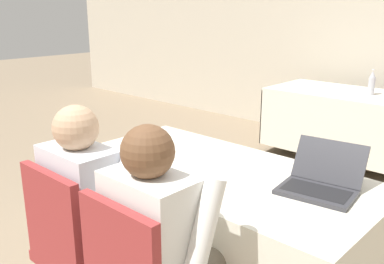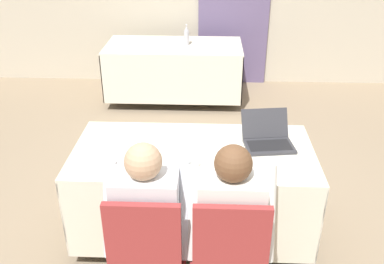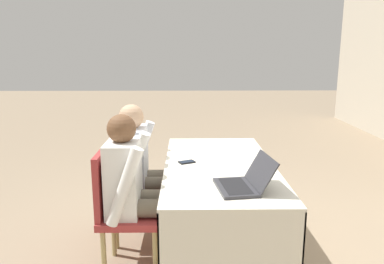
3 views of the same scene
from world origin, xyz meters
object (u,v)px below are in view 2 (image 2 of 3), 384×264
(chair_near_left, at_px, (148,248))
(person_white_shirt, at_px, (230,217))
(laptop, at_px, (268,139))
(cell_phone, at_px, (186,169))
(water_bottle, at_px, (186,36))
(person_checkered_shirt, at_px, (149,214))
(chair_near_right, at_px, (229,251))

(chair_near_left, height_order, person_white_shirt, person_white_shirt)
(laptop, relative_size, cell_phone, 2.69)
(laptop, xyz_separation_m, cell_phone, (-0.56, -0.35, -0.04))
(water_bottle, xyz_separation_m, chair_near_left, (-0.05, -3.29, -0.35))
(water_bottle, xyz_separation_m, person_checkered_shirt, (-0.05, -3.19, -0.19))
(person_checkered_shirt, bearing_deg, chair_near_left, 90.00)
(cell_phone, relative_size, person_checkered_shirt, 0.12)
(laptop, height_order, water_bottle, water_bottle)
(chair_near_right, bearing_deg, cell_phone, -60.51)
(cell_phone, xyz_separation_m, person_white_shirt, (0.27, -0.37, -0.08))
(laptop, height_order, person_checkered_shirt, person_checkered_shirt)
(laptop, xyz_separation_m, person_checkered_shirt, (-0.75, -0.72, -0.12))
(chair_near_left, xyz_separation_m, person_white_shirt, (0.46, 0.10, 0.16))
(water_bottle, height_order, chair_near_right, water_bottle)
(water_bottle, height_order, chair_near_left, water_bottle)
(laptop, distance_m, chair_near_left, 1.15)
(chair_near_right, xyz_separation_m, person_checkered_shirt, (-0.46, 0.10, 0.16))
(laptop, bearing_deg, chair_near_left, -140.22)
(chair_near_left, distance_m, person_white_shirt, 0.50)
(cell_phone, height_order, chair_near_left, chair_near_left)
(cell_phone, height_order, chair_near_right, chair_near_right)
(laptop, xyz_separation_m, chair_near_left, (-0.75, -0.82, -0.28))
(chair_near_left, relative_size, person_white_shirt, 0.78)
(cell_phone, distance_m, person_checkered_shirt, 0.43)
(laptop, relative_size, chair_near_right, 0.42)
(cell_phone, distance_m, water_bottle, 2.83)
(cell_phone, relative_size, person_white_shirt, 0.12)
(laptop, bearing_deg, cell_phone, -155.41)
(water_bottle, relative_size, chair_near_right, 0.28)
(water_bottle, relative_size, person_checkered_shirt, 0.22)
(chair_near_right, xyz_separation_m, person_white_shirt, (0.00, 0.10, 0.16))
(laptop, distance_m, chair_near_right, 0.92)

